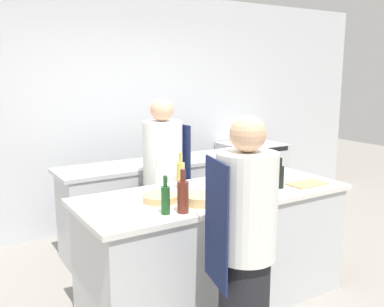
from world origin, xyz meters
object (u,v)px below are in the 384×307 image
at_px(oven_range, 252,176).
at_px(bottle_cooking_oil, 280,176).
at_px(chef_at_stove, 163,186).
at_px(bottle_olive_oil, 166,199).
at_px(bowl_ceramic_blue, 202,199).
at_px(cup, 267,192).
at_px(bottle_vinegar, 181,174).
at_px(bottle_sauce, 183,196).
at_px(bottle_wine, 159,179).
at_px(chef_at_prep_near, 245,248).
at_px(bowl_mixing_large, 222,178).
at_px(bowl_prep_small, 161,198).

distance_m(oven_range, bottle_cooking_oil, 2.39).
relative_size(chef_at_stove, bottle_olive_oil, 6.27).
xyz_separation_m(bowl_ceramic_blue, cup, (0.49, -0.15, 0.01)).
distance_m(bottle_vinegar, bottle_sauce, 0.61).
relative_size(oven_range, cup, 10.61).
distance_m(bottle_olive_oil, bottle_cooking_oil, 1.11).
bearing_deg(bottle_wine, bottle_cooking_oil, -23.17).
bearing_deg(chef_at_prep_near, bottle_sauce, 35.70).
bearing_deg(cup, oven_range, 52.72).
relative_size(bottle_sauce, bowl_mixing_large, 1.10).
distance_m(bowl_mixing_large, bowl_ceramic_blue, 0.65).
relative_size(bottle_olive_oil, bowl_mixing_large, 0.96).
distance_m(chef_at_prep_near, bottle_wine, 0.99).
relative_size(bottle_olive_oil, bottle_wine, 0.95).
distance_m(chef_at_prep_near, bowl_mixing_large, 1.13).
xyz_separation_m(oven_range, bottle_sauce, (-2.30, -2.04, 0.59)).
xyz_separation_m(bottle_olive_oil, cup, (0.82, -0.08, -0.06)).
bearing_deg(chef_at_stove, bottle_wine, -38.05).
bearing_deg(bottle_wine, chef_at_stove, 58.97).
distance_m(bowl_mixing_large, cup, 0.58).
xyz_separation_m(bottle_cooking_oil, bowl_prep_small, (-1.00, 0.18, -0.07)).
height_order(oven_range, bottle_vinegar, bottle_vinegar).
relative_size(bowl_mixing_large, cup, 3.14).
xyz_separation_m(bottle_wine, bowl_ceramic_blue, (0.14, -0.41, -0.08)).
xyz_separation_m(chef_at_prep_near, bottle_olive_oil, (-0.29, 0.48, 0.23)).
xyz_separation_m(chef_at_prep_near, bottle_wine, (-0.09, 0.96, 0.24)).
height_order(bottle_wine, bowl_prep_small, bottle_wine).
bearing_deg(oven_range, bottle_cooking_oil, -124.26).
bearing_deg(bowl_prep_small, bottle_cooking_oil, -9.89).
bearing_deg(bowl_mixing_large, chef_at_prep_near, -118.19).
xyz_separation_m(bottle_cooking_oil, bowl_ceramic_blue, (-0.77, -0.02, -0.07)).
height_order(chef_at_prep_near, bottle_wine, chef_at_prep_near).
distance_m(chef_at_stove, cup, 1.14).
height_order(chef_at_stove, bottle_sauce, chef_at_stove).
height_order(oven_range, bottle_wine, bottle_wine).
bearing_deg(bottle_cooking_oil, cup, -149.20).
relative_size(chef_at_stove, cup, 18.98).
bearing_deg(oven_range, bottle_vinegar, -142.97).
bearing_deg(bowl_mixing_large, bowl_prep_small, -161.74).
height_order(bottle_cooking_oil, bowl_ceramic_blue, bottle_cooking_oil).
height_order(bottle_sauce, bowl_mixing_large, bottle_sauce).
bearing_deg(bottle_cooking_oil, bottle_sauce, -172.71).
relative_size(bottle_wine, cup, 3.18).
relative_size(bottle_cooking_oil, bowl_mixing_large, 0.92).
relative_size(oven_range, bowl_mixing_large, 3.38).
relative_size(bottle_vinegar, bottle_cooking_oil, 1.19).
distance_m(oven_range, bowl_prep_small, 2.93).
bearing_deg(bowl_mixing_large, cup, -89.44).
bearing_deg(oven_range, bottle_olive_oil, -140.21).
bearing_deg(chef_at_stove, oven_range, 110.67).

